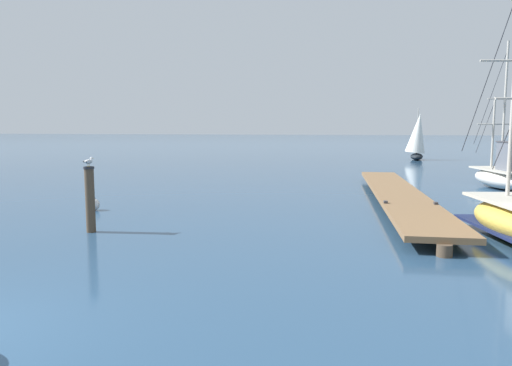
{
  "coord_description": "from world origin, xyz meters",
  "views": [
    {
      "loc": [
        6.04,
        -4.78,
        2.95
      ],
      "look_at": [
        2.75,
        8.15,
        1.4
      ],
      "focal_mm": 33.33,
      "sensor_mm": 36.0,
      "label": 1
    }
  ],
  "objects_px": {
    "mooring_buoy": "(94,205)",
    "distant_sailboat": "(417,137)",
    "fishing_boat_0": "(504,174)",
    "mooring_piling": "(90,198)",
    "perched_seagull": "(88,161)"
  },
  "relations": [
    {
      "from": "mooring_buoy",
      "to": "distant_sailboat",
      "type": "relative_size",
      "value": 0.1
    },
    {
      "from": "fishing_boat_0",
      "to": "mooring_piling",
      "type": "xyz_separation_m",
      "value": [
        -13.87,
        -13.56,
        0.27
      ]
    },
    {
      "from": "mooring_piling",
      "to": "mooring_buoy",
      "type": "height_order",
      "value": "mooring_piling"
    },
    {
      "from": "mooring_piling",
      "to": "distant_sailboat",
      "type": "height_order",
      "value": "distant_sailboat"
    },
    {
      "from": "perched_seagull",
      "to": "mooring_buoy",
      "type": "bearing_deg",
      "value": 121.84
    },
    {
      "from": "perched_seagull",
      "to": "mooring_buoy",
      "type": "xyz_separation_m",
      "value": [
        -1.98,
        3.19,
        -1.81
      ]
    },
    {
      "from": "fishing_boat_0",
      "to": "distant_sailboat",
      "type": "relative_size",
      "value": 1.48
    },
    {
      "from": "mooring_piling",
      "to": "mooring_buoy",
      "type": "relative_size",
      "value": 3.79
    },
    {
      "from": "fishing_boat_0",
      "to": "perched_seagull",
      "type": "xyz_separation_m",
      "value": [
        -13.87,
        -13.57,
        1.31
      ]
    },
    {
      "from": "mooring_buoy",
      "to": "distant_sailboat",
      "type": "height_order",
      "value": "distant_sailboat"
    },
    {
      "from": "fishing_boat_0",
      "to": "distant_sailboat",
      "type": "distance_m",
      "value": 21.22
    },
    {
      "from": "mooring_buoy",
      "to": "fishing_boat_0",
      "type": "bearing_deg",
      "value": 33.21
    },
    {
      "from": "perched_seagull",
      "to": "distant_sailboat",
      "type": "height_order",
      "value": "distant_sailboat"
    },
    {
      "from": "perched_seagull",
      "to": "mooring_piling",
      "type": "bearing_deg",
      "value": 82.99
    },
    {
      "from": "fishing_boat_0",
      "to": "mooring_piling",
      "type": "relative_size",
      "value": 3.8
    }
  ]
}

